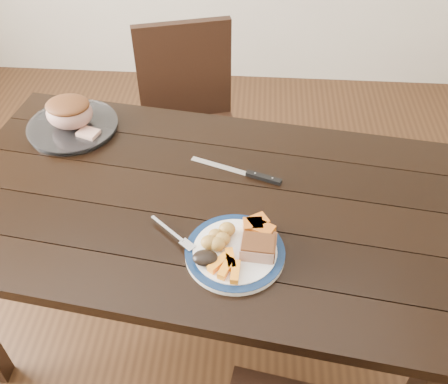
# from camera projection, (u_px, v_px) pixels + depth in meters

# --- Properties ---
(ground) EXTENTS (4.00, 4.00, 0.00)m
(ground) POSITION_uv_depth(u_px,v_px,m) (205.00, 325.00, 2.09)
(ground) COLOR #472B16
(ground) RESTS_ON ground
(dining_table) EXTENTS (1.71, 1.11, 0.75)m
(dining_table) POSITION_uv_depth(u_px,v_px,m) (200.00, 218.00, 1.63)
(dining_table) COLOR black
(dining_table) RESTS_ON ground
(chair_far) EXTENTS (0.52, 0.53, 0.93)m
(chair_far) POSITION_uv_depth(u_px,v_px,m) (190.00, 119.00, 2.26)
(chair_far) COLOR black
(chair_far) RESTS_ON ground
(dinner_plate) EXTENTS (0.28, 0.28, 0.02)m
(dinner_plate) POSITION_uv_depth(u_px,v_px,m) (235.00, 253.00, 1.40)
(dinner_plate) COLOR white
(dinner_plate) RESTS_ON dining_table
(plate_rim) EXTENTS (0.28, 0.28, 0.02)m
(plate_rim) POSITION_uv_depth(u_px,v_px,m) (235.00, 251.00, 1.39)
(plate_rim) COLOR #0D2042
(plate_rim) RESTS_ON dinner_plate
(serving_platter) EXTENTS (0.32, 0.32, 0.02)m
(serving_platter) POSITION_uv_depth(u_px,v_px,m) (73.00, 127.00, 1.82)
(serving_platter) COLOR white
(serving_platter) RESTS_ON dining_table
(pork_slice) EXTENTS (0.10, 0.08, 0.04)m
(pork_slice) POSITION_uv_depth(u_px,v_px,m) (258.00, 248.00, 1.37)
(pork_slice) COLOR tan
(pork_slice) RESTS_ON dinner_plate
(roasted_potatoes) EXTENTS (0.09, 0.10, 0.04)m
(roasted_potatoes) POSITION_uv_depth(u_px,v_px,m) (219.00, 238.00, 1.39)
(roasted_potatoes) COLOR gold
(roasted_potatoes) RESTS_ON dinner_plate
(carrot_batons) EXTENTS (0.09, 0.11, 0.02)m
(carrot_batons) POSITION_uv_depth(u_px,v_px,m) (227.00, 266.00, 1.34)
(carrot_batons) COLOR orange
(carrot_batons) RESTS_ON dinner_plate
(pumpkin_wedges) EXTENTS (0.10, 0.10, 0.04)m
(pumpkin_wedges) POSITION_uv_depth(u_px,v_px,m) (258.00, 227.00, 1.42)
(pumpkin_wedges) COLOR orange
(pumpkin_wedges) RESTS_ON dinner_plate
(dark_mushroom) EXTENTS (0.07, 0.05, 0.03)m
(dark_mushroom) POSITION_uv_depth(u_px,v_px,m) (205.00, 258.00, 1.35)
(dark_mushroom) COLOR black
(dark_mushroom) RESTS_ON dinner_plate
(fork) EXTENTS (0.15, 0.13, 0.00)m
(fork) POSITION_uv_depth(u_px,v_px,m) (175.00, 235.00, 1.43)
(fork) COLOR silver
(fork) RESTS_ON dinner_plate
(roast_joint) EXTENTS (0.17, 0.14, 0.11)m
(roast_joint) POSITION_uv_depth(u_px,v_px,m) (69.00, 113.00, 1.78)
(roast_joint) COLOR tan
(roast_joint) RESTS_ON serving_platter
(cut_slice) EXTENTS (0.08, 0.07, 0.02)m
(cut_slice) POSITION_uv_depth(u_px,v_px,m) (88.00, 133.00, 1.77)
(cut_slice) COLOR tan
(cut_slice) RESTS_ON serving_platter
(carving_knife) EXTENTS (0.31, 0.13, 0.01)m
(carving_knife) POSITION_uv_depth(u_px,v_px,m) (252.00, 175.00, 1.64)
(carving_knife) COLOR silver
(carving_knife) RESTS_ON dining_table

